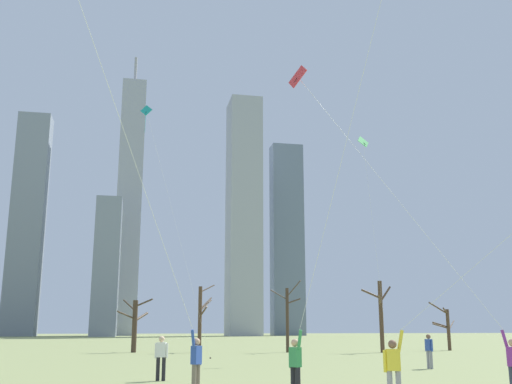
% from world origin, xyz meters
% --- Properties ---
extents(kite_flyer_foreground_right_blue, '(6.65, 9.21, 15.75)m').
position_xyz_m(kite_flyer_foreground_right_blue, '(-2.91, 3.87, 3.06)').
color(kite_flyer_foreground_right_blue, '#726656').
rests_on(kite_flyer_foreground_right_blue, ground).
extents(kite_flyer_midfield_right_yellow, '(10.10, 4.38, 10.67)m').
position_xyz_m(kite_flyer_midfield_right_yellow, '(4.46, 0.65, 2.67)').
color(kite_flyer_midfield_right_yellow, gray).
rests_on(kite_flyer_midfield_right_yellow, ground).
extents(kite_flyer_midfield_center_purple, '(3.68, 6.03, 19.14)m').
position_xyz_m(kite_flyer_midfield_center_purple, '(0.98, 2.67, 3.03)').
color(kite_flyer_midfield_center_purple, black).
rests_on(kite_flyer_midfield_center_purple, ground).
extents(kite_flyer_far_back_red, '(5.29, 5.79, 11.99)m').
position_xyz_m(kite_flyer_far_back_red, '(5.78, 3.27, 3.03)').
color(kite_flyer_far_back_red, '#33384C').
rests_on(kite_flyer_far_back_red, ground).
extents(bystander_watching_nearby, '(0.49, 0.29, 1.62)m').
position_xyz_m(bystander_watching_nearby, '(-2.85, 9.84, 0.90)').
color(bystander_watching_nearby, black).
rests_on(bystander_watching_nearby, ground).
extents(bystander_far_off_by_trees, '(0.27, 0.50, 1.62)m').
position_xyz_m(bystander_far_off_by_trees, '(10.12, 13.99, 0.90)').
color(bystander_far_off_by_trees, gray).
rests_on(bystander_far_off_by_trees, ground).
extents(distant_kite_drifting_right_green, '(2.45, 2.23, 14.55)m').
position_xyz_m(distant_kite_drifting_right_green, '(10.90, 22.88, 12.70)').
color(distant_kite_drifting_right_green, green).
rests_on(distant_kite_drifting_right_green, ground).
extents(distant_kite_drifting_left_teal, '(5.16, 1.21, 17.25)m').
position_xyz_m(distant_kite_drifting_left_teal, '(-3.23, 26.63, 15.14)').
color(distant_kite_drifting_left_teal, teal).
rests_on(distant_kite_drifting_left_teal, ground).
extents(bare_tree_center, '(1.45, 2.62, 5.46)m').
position_xyz_m(bare_tree_center, '(1.40, 35.74, 2.79)').
color(bare_tree_center, '#4C3828').
rests_on(bare_tree_center, ground).
extents(bare_tree_right_of_center, '(3.05, 2.01, 4.17)m').
position_xyz_m(bare_tree_right_of_center, '(23.12, 35.91, 2.03)').
color(bare_tree_right_of_center, '#4C3828').
rests_on(bare_tree_right_of_center, ground).
extents(bare_tree_leftmost, '(2.42, 1.19, 5.70)m').
position_xyz_m(bare_tree_leftmost, '(8.34, 34.49, 2.75)').
color(bare_tree_leftmost, '#423326').
rests_on(bare_tree_leftmost, ground).
extents(bare_tree_left_of_center, '(2.71, 2.35, 5.67)m').
position_xyz_m(bare_tree_left_of_center, '(15.65, 32.72, 3.11)').
color(bare_tree_left_of_center, '#4C3828').
rests_on(bare_tree_left_of_center, ground).
extents(bare_tree_rightmost, '(2.82, 3.12, 4.25)m').
position_xyz_m(bare_tree_rightmost, '(-3.79, 36.81, 2.29)').
color(bare_tree_rightmost, '#423326').
rests_on(bare_tree_rightmost, ground).
extents(skyline_mid_tower_left, '(7.68, 6.37, 53.98)m').
position_xyz_m(skyline_mid_tower_left, '(-30.13, 137.40, 26.99)').
color(skyline_mid_tower_left, gray).
rests_on(skyline_mid_tower_left, ground).
extents(skyline_squat_block, '(8.03, 9.84, 60.23)m').
position_xyz_m(skyline_squat_block, '(22.36, 133.12, 30.11)').
color(skyline_squat_block, '#9EA3AD').
rests_on(skyline_squat_block, ground).
extents(skyline_wide_slab, '(8.33, 5.11, 50.72)m').
position_xyz_m(skyline_wide_slab, '(35.23, 139.48, 25.36)').
color(skyline_wide_slab, slate).
rests_on(skyline_wide_slab, ground).
extents(skyline_mid_tower_right, '(6.36, 7.10, 75.98)m').
position_xyz_m(skyline_mid_tower_right, '(-6.36, 145.29, 34.11)').
color(skyline_mid_tower_right, '#9EA3AD').
rests_on(skyline_mid_tower_right, ground).
extents(skyline_short_annex, '(5.75, 11.28, 31.56)m').
position_xyz_m(skyline_short_annex, '(-10.57, 130.11, 15.78)').
color(skyline_short_annex, gray).
rests_on(skyline_short_annex, ground).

